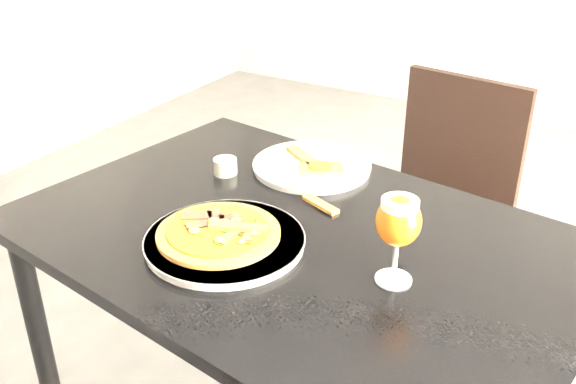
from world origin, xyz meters
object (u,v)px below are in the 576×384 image
Objects in this scene: dining_table at (296,267)px; chair_far at (437,210)px; beer_glass at (399,222)px; pizza at (219,232)px.

dining_table is 0.75m from chair_far.
beer_glass is (0.15, -0.78, 0.39)m from chair_far.
dining_table is at bearing 45.77° from pizza.
beer_glass is (0.25, -0.06, 0.22)m from dining_table.
beer_glass reaches higher than chair_far.
dining_table is at bearing 166.13° from beer_glass.
dining_table is 0.33m from beer_glass.
chair_far is at bearing 90.67° from dining_table.
chair_far is (0.10, 0.72, -0.17)m from dining_table.
pizza is (-0.21, -0.84, 0.29)m from chair_far.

